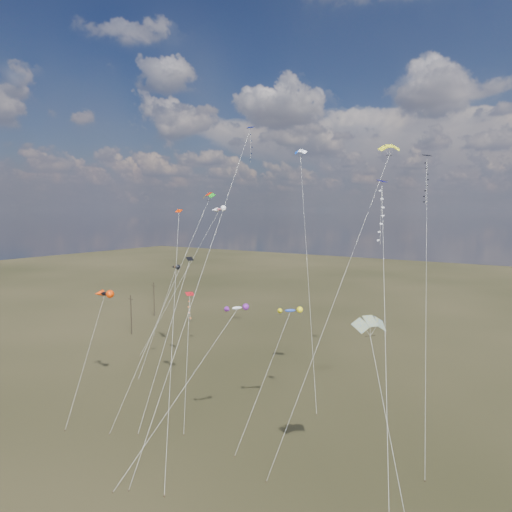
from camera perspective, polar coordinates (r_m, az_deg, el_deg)
The scene contains 18 objects.
ground at distance 51.51m, azimuth -12.09°, elevation -23.34°, with size 400.00×400.00×0.00m, color black.
utility_pole_near at distance 95.67m, azimuth -15.35°, elevation -7.06°, with size 1.40×0.20×8.00m.
utility_pole_far at distance 110.71m, azimuth -12.63°, elevation -5.26°, with size 1.40×0.20×8.00m.
diamond_black_high at distance 64.68m, azimuth 20.50°, elevation 7.67°, with size 6.83×23.19×32.40m.
diamond_navy_tall at distance 57.81m, azimuth -1.62°, elevation 11.32°, with size 3.19×23.97×35.60m.
diamond_black_mid at distance 56.87m, azimuth -9.81°, elevation -5.57°, with size 1.38×10.58×19.04m.
diamond_red_low at distance 62.00m, azimuth -8.29°, elevation -6.90°, with size 8.14×10.39×13.92m.
diamond_navy_right at distance 43.82m, azimuth 15.41°, elevation 3.64°, with size 6.88×15.89×27.79m.
diamond_orange_center at distance 53.71m, azimuth -10.06°, elevation -3.36°, with size 14.40×17.90×25.05m.
parafoil_yellow at distance 53.25m, azimuth 16.28°, elevation 12.84°, with size 6.61×18.06×32.51m.
parafoil_blue_white at distance 76.32m, azimuth 5.59°, elevation 12.72°, with size 13.43×19.25×35.15m.
parafoil_striped at distance 39.22m, azimuth 14.13°, elevation -7.93°, with size 8.47×10.48×16.58m.
parafoil_tricolor at distance 59.85m, azimuth -6.05°, elevation 7.42°, with size 3.48×15.54×27.51m.
novelty_black_orange at distance 65.14m, azimuth -18.44°, elevation -4.52°, with size 6.75×10.85×14.30m.
novelty_orange_black at distance 78.49m, azimuth -10.00°, elevation -1.41°, with size 4.37×12.68×15.86m.
novelty_white_purple at distance 46.85m, azimuth -2.50°, elevation -6.67°, with size 5.68×13.52×15.35m.
novelty_redwhite_stripe at distance 81.07m, azimuth -4.69°, elevation 5.78°, with size 10.31×12.75×25.71m.
novelty_blue_yellow at distance 52.16m, azimuth 4.26°, elevation -6.89°, with size 2.54×10.21×14.00m.
Camera 1 is at (32.46, -31.27, 24.92)m, focal length 32.00 mm.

